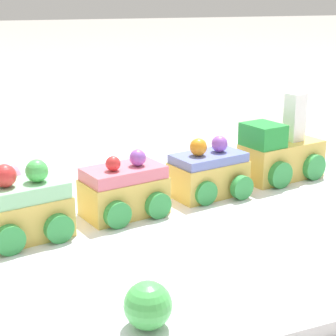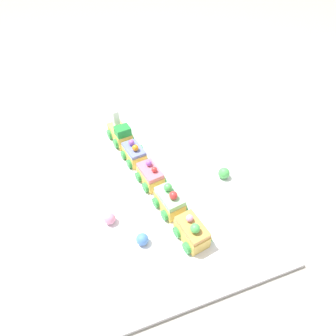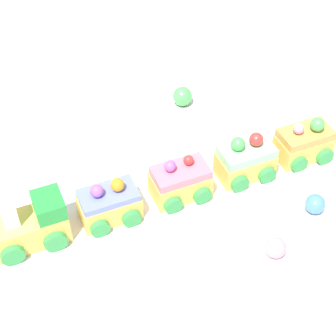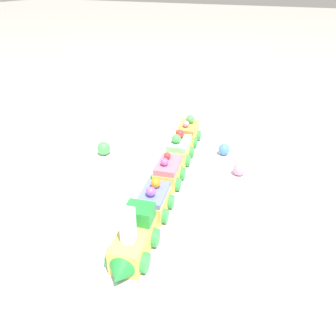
{
  "view_description": "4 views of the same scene",
  "coord_description": "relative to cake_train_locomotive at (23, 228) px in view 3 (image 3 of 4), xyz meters",
  "views": [
    {
      "loc": [
        -0.19,
        -0.48,
        0.22
      ],
      "look_at": [
        0.02,
        0.02,
        0.05
      ],
      "focal_mm": 60.0,
      "sensor_mm": 36.0,
      "label": 1
    },
    {
      "loc": [
        -0.5,
        0.12,
        0.53
      ],
      "look_at": [
        -0.05,
        -0.03,
        0.07
      ],
      "focal_mm": 28.0,
      "sensor_mm": 36.0,
      "label": 2
    },
    {
      "loc": [
        0.1,
        0.52,
        0.59
      ],
      "look_at": [
        -0.01,
        0.01,
        0.07
      ],
      "focal_mm": 60.0,
      "sensor_mm": 36.0,
      "label": 3
    },
    {
      "loc": [
        0.49,
        0.25,
        0.38
      ],
      "look_at": [
        -0.01,
        0.01,
        0.06
      ],
      "focal_mm": 35.0,
      "sensor_mm": 36.0,
      "label": 4
    }
  ],
  "objects": [
    {
      "name": "cake_train_locomotive",
      "position": [
        0.0,
        0.0,
        0.0
      ],
      "size": [
        0.13,
        0.08,
        0.1
      ],
      "rotation": [
        0.0,
        0.0,
        0.18
      ],
      "color": "#E0BC56",
      "rests_on": "display_board"
    },
    {
      "name": "display_board",
      "position": [
        -0.18,
        -0.05,
        -0.03
      ],
      "size": [
        0.71,
        0.45,
        0.01
      ],
      "primitive_type": "cube",
      "color": "white",
      "rests_on": "ground_plane"
    },
    {
      "name": "gumball_blue",
      "position": [
        -0.38,
        0.03,
        -0.01
      ],
      "size": [
        0.03,
        0.03,
        0.03
      ],
      "primitive_type": "sphere",
      "color": "#4C84E0",
      "rests_on": "display_board"
    },
    {
      "name": "cake_car_strawberry",
      "position": [
        -0.21,
        -0.04,
        -0.0
      ],
      "size": [
        0.09,
        0.07,
        0.06
      ],
      "rotation": [
        0.0,
        0.0,
        0.18
      ],
      "color": "#E0BC56",
      "rests_on": "display_board"
    },
    {
      "name": "cake_car_mint",
      "position": [
        -0.31,
        -0.06,
        -0.0
      ],
      "size": [
        0.09,
        0.07,
        0.07
      ],
      "rotation": [
        0.0,
        0.0,
        0.18
      ],
      "color": "#E0BC56",
      "rests_on": "display_board"
    },
    {
      "name": "cake_car_caramel",
      "position": [
        -0.41,
        -0.08,
        -0.0
      ],
      "size": [
        0.09,
        0.07,
        0.07
      ],
      "rotation": [
        0.0,
        0.0,
        0.18
      ],
      "color": "#E0BC56",
      "rests_on": "display_board"
    },
    {
      "name": "gumball_pink",
      "position": [
        -0.3,
        0.09,
        -0.01
      ],
      "size": [
        0.03,
        0.03,
        0.03
      ],
      "primitive_type": "sphere",
      "color": "pink",
      "rests_on": "display_board"
    },
    {
      "name": "cake_car_blueberry",
      "position": [
        -0.11,
        -0.02,
        -0.0
      ],
      "size": [
        0.09,
        0.07,
        0.06
      ],
      "rotation": [
        0.0,
        0.0,
        0.18
      ],
      "color": "#E0BC56",
      "rests_on": "display_board"
    },
    {
      "name": "gumball_green",
      "position": [
        -0.26,
        -0.23,
        -0.01
      ],
      "size": [
        0.03,
        0.03,
        0.03
      ],
      "primitive_type": "sphere",
      "color": "#4CBC56",
      "rests_on": "display_board"
    },
    {
      "name": "ground_plane",
      "position": [
        -0.18,
        -0.05,
        -0.04
      ],
      "size": [
        10.0,
        10.0,
        0.0
      ],
      "primitive_type": "plane",
      "color": "gray"
    }
  ]
}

